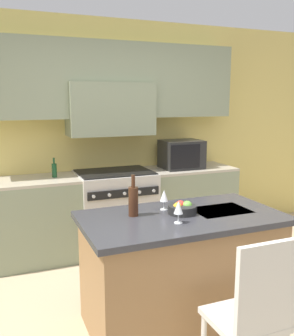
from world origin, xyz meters
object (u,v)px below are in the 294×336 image
(wine_bottle, at_px, (133,200))
(wine_glass_near, at_px, (178,208))
(wine_glass_far, at_px, (164,196))
(range_stove, at_px, (115,210))
(fruit_bowl, at_px, (182,208))
(oil_bottle_on_counter, at_px, (54,170))
(microwave, at_px, (182,154))
(island_chair, at_px, (254,311))

(wine_bottle, xyz_separation_m, wine_glass_near, (0.24, -0.28, -0.01))
(wine_bottle, distance_m, wine_glass_far, 0.28)
(range_stove, xyz_separation_m, wine_glass_near, (-0.08, -1.80, 0.53))
(fruit_bowl, bearing_deg, range_stove, 91.85)
(oil_bottle_on_counter, bearing_deg, microwave, -0.81)
(range_stove, relative_size, wine_glass_far, 5.73)
(wine_glass_near, bearing_deg, fruit_bowl, 55.85)
(microwave, bearing_deg, oil_bottle_on_counter, 179.19)
(island_chair, distance_m, fruit_bowl, 0.94)
(wine_glass_far, relative_size, oil_bottle_on_counter, 0.76)
(microwave, distance_m, fruit_bowl, 1.82)
(wine_bottle, bearing_deg, island_chair, -66.71)
(range_stove, relative_size, wine_glass_near, 5.73)
(range_stove, distance_m, oil_bottle_on_counter, 0.86)
(microwave, relative_size, oil_bottle_on_counter, 2.27)
(range_stove, xyz_separation_m, fruit_bowl, (0.05, -1.60, 0.46))
(island_chair, height_order, wine_bottle, wine_bottle)
(range_stove, height_order, wine_bottle, wine_bottle)
(fruit_bowl, bearing_deg, wine_glass_near, -124.15)
(wine_glass_far, distance_m, fruit_bowl, 0.18)
(microwave, height_order, wine_glass_near, microwave)
(range_stove, xyz_separation_m, island_chair, (0.09, -2.46, 0.08))
(wine_glass_far, bearing_deg, range_stove, 88.40)
(range_stove, xyz_separation_m, wine_glass_far, (-0.04, -1.46, 0.53))
(wine_glass_near, distance_m, oil_bottle_on_counter, 1.93)
(range_stove, relative_size, island_chair, 0.94)
(wine_bottle, xyz_separation_m, oil_bottle_on_counter, (-0.36, 1.56, -0.01))
(oil_bottle_on_counter, bearing_deg, island_chair, -73.03)
(island_chair, bearing_deg, fruit_bowl, 92.30)
(microwave, relative_size, wine_glass_near, 3.00)
(island_chair, bearing_deg, microwave, 72.36)
(fruit_bowl, relative_size, oil_bottle_on_counter, 1.03)
(fruit_bowl, distance_m, oil_bottle_on_counter, 1.80)
(microwave, relative_size, island_chair, 0.49)
(wine_glass_near, distance_m, fruit_bowl, 0.25)
(island_chair, distance_m, oil_bottle_on_counter, 2.65)
(wine_bottle, xyz_separation_m, wine_glass_far, (0.28, 0.05, -0.01))
(range_stove, height_order, wine_glass_far, wine_glass_far)
(microwave, bearing_deg, wine_glass_far, -121.67)
(island_chair, bearing_deg, range_stove, 92.00)
(wine_bottle, relative_size, wine_glass_near, 1.93)
(wine_bottle, bearing_deg, wine_glass_far, 10.93)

